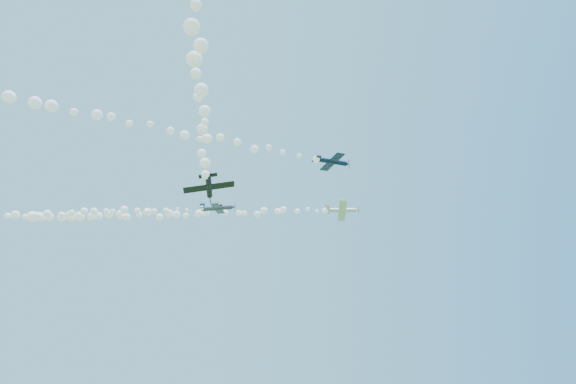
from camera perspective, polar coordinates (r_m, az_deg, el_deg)
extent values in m
cylinder|color=silver|center=(102.73, 6.30, -2.16)|extent=(6.25, 1.29, 1.01)
cone|color=silver|center=(103.02, 8.16, -2.16)|extent=(0.80, 0.88, 0.84)
cone|color=#AB1315|center=(103.07, 8.42, -2.16)|extent=(0.33, 0.31, 0.30)
cube|color=black|center=(103.06, 8.35, -2.16)|extent=(0.18, 0.41, 1.96)
cube|color=silver|center=(102.68, 6.45, -2.21)|extent=(3.06, 7.74, 1.23)
cube|color=silver|center=(102.61, 4.75, -2.13)|extent=(1.40, 2.79, 0.47)
cube|color=#AB1315|center=(102.93, 4.69, -1.87)|extent=(1.04, 0.45, 1.26)
sphere|color=black|center=(103.03, 6.78, -1.98)|extent=(0.91, 0.97, 0.85)
cylinder|color=#0B1933|center=(90.97, 5.08, 3.64)|extent=(6.49, 1.15, 1.19)
cone|color=#0B1933|center=(92.38, 7.04, 3.31)|extent=(0.82, 0.89, 0.89)
cone|color=silver|center=(92.58, 7.31, 3.27)|extent=(0.35, 0.31, 0.32)
cube|color=black|center=(92.52, 7.24, 3.28)|extent=(0.12, 0.43, 2.04)
cube|color=#0B1933|center=(91.02, 5.23, 3.54)|extent=(2.95, 8.02, 1.25)
cube|color=#0B1933|center=(89.91, 3.40, 3.95)|extent=(1.38, 2.88, 0.49)
cube|color=silver|center=(90.14, 3.34, 4.29)|extent=(1.05, 0.44, 1.33)
sphere|color=black|center=(91.50, 5.59, 3.79)|extent=(0.91, 0.99, 0.90)
cylinder|color=#383C51|center=(87.90, -8.46, -1.91)|extent=(5.38, 3.15, 1.08)
cone|color=#383C51|center=(87.43, -6.52, -1.77)|extent=(0.95, 0.96, 0.78)
cone|color=navy|center=(87.37, -6.25, -1.75)|extent=(0.38, 0.36, 0.28)
cube|color=black|center=(87.38, -6.32, -1.76)|extent=(0.25, 0.49, 1.75)
cube|color=#383C51|center=(87.83, -8.31, -1.97)|extent=(2.84, 6.89, 1.70)
cube|color=#383C51|center=(88.39, -10.06, -2.00)|extent=(1.29, 2.49, 0.64)
cube|color=navy|center=(88.54, -10.11, -1.68)|extent=(0.99, 0.51, 1.15)
sphere|color=black|center=(87.86, -7.96, -1.65)|extent=(0.86, 0.92, 0.83)
cylinder|color=black|center=(66.49, -9.36, 0.75)|extent=(1.60, 5.70, 0.82)
cone|color=black|center=(69.14, -9.26, -0.53)|extent=(0.84, 0.76, 0.76)
cone|color=yellow|center=(69.51, -9.25, -0.70)|extent=(0.30, 0.32, 0.26)
cube|color=black|center=(69.41, -9.25, -0.66)|extent=(0.52, 0.09, 1.77)
cube|color=black|center=(66.64, -9.34, 0.56)|extent=(6.90, 1.89, 1.64)
cube|color=black|center=(64.34, -9.46, 1.93)|extent=(2.45, 0.97, 0.60)
cube|color=yellow|center=(64.55, -9.52, 2.35)|extent=(0.39, 0.92, 1.12)
sphere|color=black|center=(67.36, -9.38, 0.66)|extent=(0.85, 0.74, 0.81)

